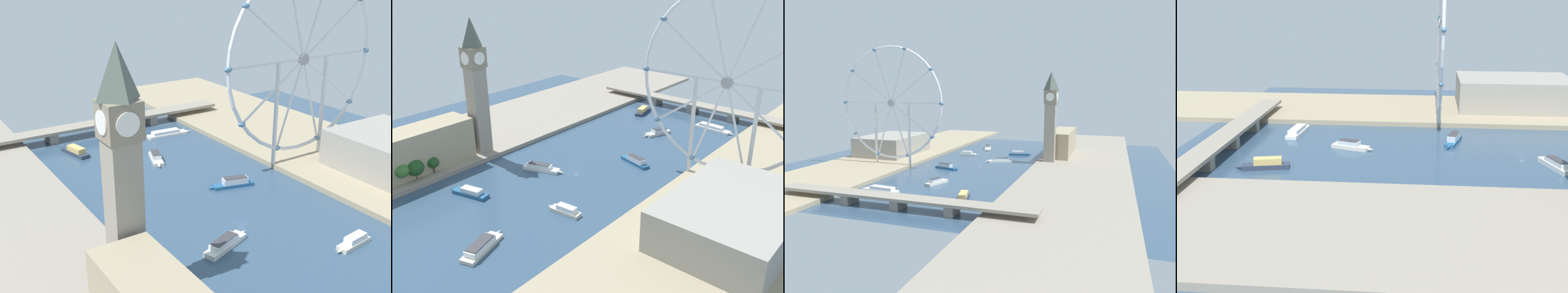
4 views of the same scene
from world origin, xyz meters
The scene contains 10 objects.
ground_plane centered at (0.00, 0.00, 0.00)m, with size 373.83×373.83×0.00m, color #334C66.
riverbank_right centered at (101.91, 0.00, 1.50)m, with size 90.00×520.00×3.00m, color tan.
ferris_wheel centered at (76.03, 42.77, 62.64)m, with size 112.06×3.20×115.10m.
riverside_hall centered at (108.86, -9.94, 13.58)m, with size 55.92×77.55×21.16m, color gray.
river_bridge centered at (0.00, 159.79, 6.56)m, with size 185.83×13.72×8.50m.
tour_boat_0 centered at (22.04, 35.17, 2.22)m, with size 26.76×11.17×5.43m.
tour_boat_1 centered at (-32.93, 128.88, 2.22)m, with size 11.10×27.45×5.49m.
tour_boat_2 centered at (5.16, 91.73, 1.93)m, with size 12.84×24.69×4.85m.
tour_boat_4 centered at (34.21, 127.98, 1.80)m, with size 34.02×8.98×4.25m.
tour_boat_6 centered at (-18.58, -12.89, 2.02)m, with size 28.37×13.48×4.89m.
Camera 4 is at (-286.97, 51.66, 87.36)m, focal length 51.32 mm.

